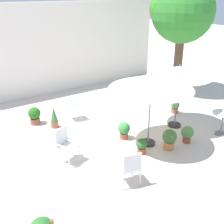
% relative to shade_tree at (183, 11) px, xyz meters
% --- Properties ---
extents(ground_plane, '(60.00, 60.00, 0.00)m').
position_rel_shade_tree_xyz_m(ground_plane, '(-4.79, -1.97, -3.52)').
color(ground_plane, beige).
extents(villa_facade, '(11.36, 0.30, 3.91)m').
position_rel_shade_tree_xyz_m(villa_facade, '(-4.79, 3.19, -1.57)').
color(villa_facade, white).
rests_on(villa_facade, ground).
extents(shade_tree, '(2.78, 2.65, 4.86)m').
position_rel_shade_tree_xyz_m(shade_tree, '(0.00, 0.00, 0.00)').
color(shade_tree, brown).
rests_on(shade_tree, ground).
extents(patio_umbrella_0, '(2.11, 2.11, 2.18)m').
position_rel_shade_tree_xyz_m(patio_umbrella_0, '(-2.74, -2.57, -1.59)').
color(patio_umbrella_0, '#2D2D2D').
rests_on(patio_umbrella_0, ground).
extents(patio_umbrella_1, '(2.42, 2.42, 2.25)m').
position_rel_shade_tree_xyz_m(patio_umbrella_1, '(-4.32, -2.99, -1.55)').
color(patio_umbrella_1, '#2D2D2D').
rests_on(patio_umbrella_1, ground).
extents(cafe_table_0, '(0.71, 0.71, 0.75)m').
position_rel_shade_tree_xyz_m(cafe_table_0, '(-1.92, -3.85, -3.00)').
color(cafe_table_0, white).
rests_on(cafe_table_0, ground).
extents(patio_chair_0, '(0.51, 0.48, 0.89)m').
position_rel_shade_tree_xyz_m(patio_chair_0, '(-5.38, -0.16, -2.99)').
color(patio_chair_0, white).
rests_on(patio_chair_0, ground).
extents(patio_chair_1, '(0.61, 0.61, 0.95)m').
position_rel_shade_tree_xyz_m(patio_chair_1, '(-2.28, 0.11, -2.98)').
color(patio_chair_1, silver).
rests_on(patio_chair_1, ground).
extents(patio_chair_2, '(0.62, 0.61, 0.96)m').
position_rel_shade_tree_xyz_m(patio_chair_2, '(-6.79, -2.41, -2.98)').
color(patio_chair_2, white).
rests_on(patio_chair_2, ground).
extents(patio_chair_3, '(0.57, 0.54, 0.91)m').
position_rel_shade_tree_xyz_m(patio_chair_3, '(-5.99, -4.22, -2.99)').
color(patio_chair_3, silver).
rests_on(patio_chair_3, ground).
extents(potted_plant_0, '(0.32, 0.32, 0.47)m').
position_rel_shade_tree_xyz_m(potted_plant_0, '(-4.83, -3.29, -3.27)').
color(potted_plant_0, '#9C432B').
rests_on(potted_plant_0, ground).
extents(potted_plant_1, '(0.39, 0.39, 0.54)m').
position_rel_shade_tree_xyz_m(potted_plant_1, '(-3.26, -3.58, -3.23)').
color(potted_plant_1, '#984534').
rests_on(potted_plant_1, ground).
extents(potted_plant_2, '(0.43, 0.43, 0.62)m').
position_rel_shade_tree_xyz_m(potted_plant_2, '(-6.66, 0.33, -3.19)').
color(potted_plant_2, brown).
rests_on(potted_plant_2, ground).
extents(potted_plant_3, '(0.42, 0.42, 0.63)m').
position_rel_shade_tree_xyz_m(potted_plant_3, '(-4.01, -3.57, -3.17)').
color(potted_plant_3, '#C5743B').
rests_on(potted_plant_3, ground).
extents(potted_plant_4, '(0.28, 0.28, 0.53)m').
position_rel_shade_tree_xyz_m(potted_plant_4, '(-1.12, -0.34, -3.23)').
color(potted_plant_4, '#BD5F33').
rests_on(potted_plant_4, ground).
extents(potted_plant_5, '(0.26, 0.26, 0.75)m').
position_rel_shade_tree_xyz_m(potted_plant_5, '(-6.20, -0.31, -3.16)').
color(potted_plant_5, '#A64D3A').
rests_on(potted_plant_5, ground).
extents(potted_plant_7, '(0.39, 0.39, 0.56)m').
position_rel_shade_tree_xyz_m(potted_plant_7, '(-4.72, -2.30, -3.21)').
color(potted_plant_7, brown).
rests_on(potted_plant_7, ground).
extents(potted_plant_8, '(0.34, 0.34, 0.50)m').
position_rel_shade_tree_xyz_m(potted_plant_8, '(-1.91, -1.77, -3.25)').
color(potted_plant_8, '#B3593C').
rests_on(potted_plant_8, ground).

